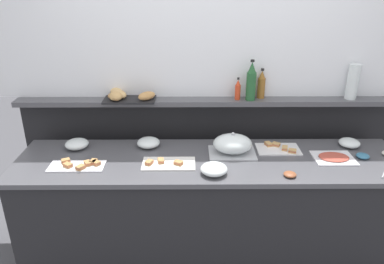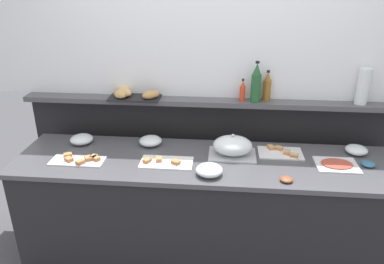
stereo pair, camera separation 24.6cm
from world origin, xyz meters
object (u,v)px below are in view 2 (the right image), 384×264
at_px(sandwich_platter_rear, 165,162).
at_px(cold_cuts_platter, 337,164).
at_px(bread_basket, 130,94).
at_px(water_carafe, 363,86).
at_px(glass_bowl_small, 151,141).
at_px(wine_bottle_green, 256,84).
at_px(sandwich_platter_side, 79,160).
at_px(condiment_bowl_red, 286,179).
at_px(glass_bowl_medium, 209,170).
at_px(condiment_bowl_dark, 368,164).
at_px(sandwich_platter_front, 281,152).
at_px(vinegar_bottle_amber, 267,87).
at_px(serving_cloche, 233,146).
at_px(glass_bowl_large, 82,140).
at_px(glass_bowl_extra, 356,150).
at_px(hot_sauce_bottle, 242,91).

relative_size(sandwich_platter_rear, cold_cuts_platter, 1.28).
bearing_deg(bread_basket, sandwich_platter_rear, -54.41).
bearing_deg(water_carafe, glass_bowl_small, -171.64).
bearing_deg(sandwich_platter_rear, wine_bottle_green, 38.26).
xyz_separation_m(sandwich_platter_side, condiment_bowl_red, (1.42, -0.14, 0.00)).
bearing_deg(sandwich_platter_side, bread_basket, 64.10).
distance_m(sandwich_platter_side, glass_bowl_medium, 0.93).
bearing_deg(glass_bowl_medium, condiment_bowl_dark, 11.49).
relative_size(sandwich_platter_side, sandwich_platter_front, 1.18).
xyz_separation_m(condiment_bowl_dark, bread_basket, (-1.75, 0.41, 0.32)).
xyz_separation_m(condiment_bowl_dark, vinegar_bottle_amber, (-0.68, 0.46, 0.39)).
height_order(sandwich_platter_rear, serving_cloche, serving_cloche).
xyz_separation_m(cold_cuts_platter, glass_bowl_large, (-1.88, 0.19, 0.02)).
height_order(serving_cloche, water_carafe, water_carafe).
bearing_deg(vinegar_bottle_amber, cold_cuts_platter, -45.53).
xyz_separation_m(sandwich_platter_front, bread_basket, (-1.18, 0.27, 0.33)).
height_order(sandwich_platter_side, vinegar_bottle_amber, vinegar_bottle_amber).
xyz_separation_m(glass_bowl_small, condiment_bowl_dark, (1.56, -0.20, -0.02)).
bearing_deg(glass_bowl_small, serving_cloche, -10.98).
height_order(cold_cuts_platter, vinegar_bottle_amber, vinegar_bottle_amber).
bearing_deg(vinegar_bottle_amber, sandwich_platter_rear, -142.80).
bearing_deg(condiment_bowl_red, vinegar_bottle_amber, 97.08).
bearing_deg(glass_bowl_medium, sandwich_platter_rear, 157.29).
distance_m(sandwich_platter_front, condiment_bowl_dark, 0.59).
bearing_deg(cold_cuts_platter, glass_bowl_extra, 47.13).
relative_size(glass_bowl_small, wine_bottle_green, 0.55).
distance_m(glass_bowl_extra, hot_sauce_bottle, 0.94).
relative_size(condiment_bowl_dark, wine_bottle_green, 0.29).
bearing_deg(wine_bottle_green, serving_cloche, -116.20).
height_order(glass_bowl_medium, hot_sauce_bottle, hot_sauce_bottle).
bearing_deg(bread_basket, glass_bowl_extra, -7.20).
xyz_separation_m(sandwich_platter_front, water_carafe, (0.60, 0.29, 0.43)).
bearing_deg(glass_bowl_extra, glass_bowl_medium, -158.92).
xyz_separation_m(serving_cloche, hot_sauce_bottle, (0.06, 0.34, 0.31)).
distance_m(glass_bowl_medium, condiment_bowl_dark, 1.10).
distance_m(serving_cloche, glass_bowl_medium, 0.33).
relative_size(wine_bottle_green, bread_basket, 0.75).
height_order(bread_basket, water_carafe, water_carafe).
bearing_deg(glass_bowl_large, condiment_bowl_dark, -4.78).
distance_m(glass_bowl_medium, bread_basket, 0.96).
distance_m(condiment_bowl_dark, vinegar_bottle_amber, 0.91).
height_order(condiment_bowl_dark, water_carafe, water_carafe).
height_order(glass_bowl_extra, wine_bottle_green, wine_bottle_green).
height_order(condiment_bowl_red, hot_sauce_bottle, hot_sauce_bottle).
xyz_separation_m(cold_cuts_platter, hot_sauce_bottle, (-0.65, 0.43, 0.37)).
distance_m(sandwich_platter_rear, condiment_bowl_red, 0.83).
bearing_deg(sandwich_platter_front, condiment_bowl_red, -91.97).
bearing_deg(sandwich_platter_front, vinegar_bottle_amber, 107.72).
xyz_separation_m(sandwich_platter_front, hot_sauce_bottle, (-0.29, 0.28, 0.37)).
xyz_separation_m(serving_cloche, glass_bowl_extra, (0.90, 0.11, -0.04)).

